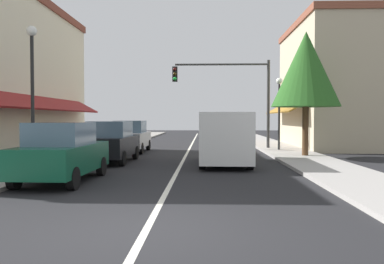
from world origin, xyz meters
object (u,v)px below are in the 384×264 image
at_px(street_lamp_left_near, 32,75).
at_px(street_lamp_right_mid, 279,101).
at_px(tree_right_near, 306,69).
at_px(van_in_lane, 225,137).
at_px(parked_car_second_left, 111,142).
at_px(parked_car_third_left, 131,136).
at_px(parked_car_nearest_left, 62,153).
at_px(traffic_signal_mast_arm, 233,88).

height_order(street_lamp_left_near, street_lamp_right_mid, street_lamp_left_near).
bearing_deg(tree_right_near, van_in_lane, -143.09).
xyz_separation_m(parked_car_second_left, street_lamp_right_mid, (8.24, 5.95, 2.00)).
xyz_separation_m(van_in_lane, street_lamp_left_near, (-6.88, -2.52, 2.27)).
bearing_deg(parked_car_third_left, van_in_lane, -49.94).
bearing_deg(parked_car_nearest_left, street_lamp_left_near, 130.42).
distance_m(van_in_lane, traffic_signal_mast_arm, 8.41).
bearing_deg(traffic_signal_mast_arm, van_in_lane, -96.30).
xyz_separation_m(parked_car_nearest_left, street_lamp_right_mid, (8.43, 11.29, 2.00)).
relative_size(parked_car_nearest_left, van_in_lane, 0.79).
height_order(parked_car_nearest_left, van_in_lane, van_in_lane).
bearing_deg(street_lamp_left_near, parked_car_second_left, 57.07).
relative_size(parked_car_third_left, street_lamp_left_near, 0.80).
bearing_deg(tree_right_near, parked_car_nearest_left, -139.47).
relative_size(van_in_lane, tree_right_near, 0.86).
bearing_deg(parked_car_nearest_left, traffic_signal_mast_arm, 65.82).
height_order(parked_car_third_left, street_lamp_right_mid, street_lamp_right_mid).
relative_size(parked_car_nearest_left, street_lamp_right_mid, 0.98).
height_order(parked_car_second_left, traffic_signal_mast_arm, traffic_signal_mast_arm).
bearing_deg(street_lamp_left_near, street_lamp_right_mid, 41.48).
xyz_separation_m(traffic_signal_mast_arm, tree_right_near, (3.11, -4.95, 0.47)).
bearing_deg(street_lamp_right_mid, parked_car_nearest_left, -126.75).
xyz_separation_m(parked_car_second_left, tree_right_near, (8.85, 2.39, 3.35)).
relative_size(parked_car_nearest_left, tree_right_near, 0.68).
distance_m(van_in_lane, tree_right_near, 5.87).
bearing_deg(parked_car_third_left, tree_right_near, -18.21).
relative_size(parked_car_third_left, tree_right_near, 0.68).
distance_m(parked_car_second_left, traffic_signal_mast_arm, 9.75).
distance_m(parked_car_second_left, van_in_lane, 4.90).
distance_m(parked_car_nearest_left, street_lamp_left_near, 3.84).
relative_size(parked_car_second_left, parked_car_third_left, 1.01).
height_order(parked_car_second_left, street_lamp_left_near, street_lamp_left_near).
bearing_deg(van_in_lane, street_lamp_right_mid, 63.96).
bearing_deg(street_lamp_right_mid, traffic_signal_mast_arm, 150.95).
xyz_separation_m(parked_car_second_left, parked_car_third_left, (-0.15, 5.37, 0.00)).
height_order(parked_car_second_left, street_lamp_right_mid, street_lamp_right_mid).
distance_m(parked_car_second_left, street_lamp_left_near, 4.51).
height_order(parked_car_nearest_left, parked_car_third_left, same).
distance_m(parked_car_nearest_left, van_in_lane, 6.93).
bearing_deg(traffic_signal_mast_arm, parked_car_second_left, -128.01).
xyz_separation_m(traffic_signal_mast_arm, street_lamp_right_mid, (2.50, -1.39, -0.88)).
bearing_deg(parked_car_nearest_left, van_in_lane, 44.02).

